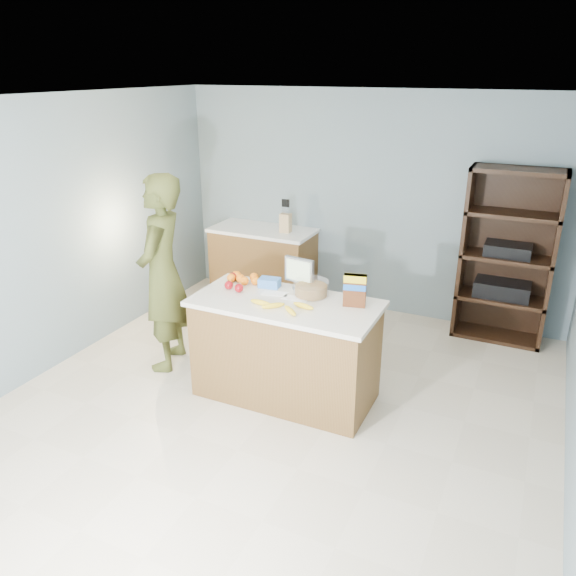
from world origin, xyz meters
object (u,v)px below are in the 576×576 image
at_px(tv, 299,272).
at_px(person, 163,274).
at_px(counter_peninsula, 286,353).
at_px(shelving_unit, 507,259).
at_px(cereal_box, 355,288).

bearing_deg(tv, person, -168.69).
relative_size(counter_peninsula, shelving_unit, 0.87).
distance_m(person, cereal_box, 1.83).
xyz_separation_m(shelving_unit, person, (-2.83, -2.00, 0.06)).
height_order(counter_peninsula, person, person).
height_order(person, tv, person).
bearing_deg(shelving_unit, person, -144.70).
height_order(counter_peninsula, shelving_unit, shelving_unit).
relative_size(shelving_unit, person, 0.97).
xyz_separation_m(counter_peninsula, person, (-1.28, 0.05, 0.51)).
distance_m(counter_peninsula, shelving_unit, 2.61).
bearing_deg(tv, shelving_unit, 48.26).
bearing_deg(cereal_box, tv, 164.38).
height_order(tv, cereal_box, tv).
bearing_deg(shelving_unit, tv, -131.74).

